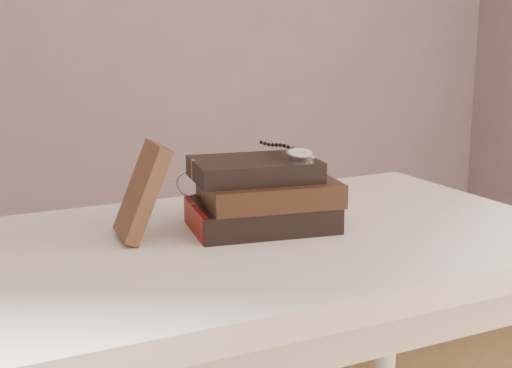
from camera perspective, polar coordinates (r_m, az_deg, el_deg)
name	(u,v)px	position (r m, az deg, el deg)	size (l,w,h in m)	color
table	(260,289)	(1.19, 0.29, -8.23)	(1.00, 0.60, 0.75)	white
book_stack	(262,196)	(1.19, 0.50, -0.96)	(0.25, 0.20, 0.11)	black
journal	(142,191)	(1.14, -8.95, -0.58)	(0.02, 0.10, 0.15)	#3E2818
pocket_watch	(298,154)	(1.18, 3.33, 2.40)	(0.06, 0.15, 0.02)	silver
eyeglasses	(203,182)	(1.24, -4.22, 0.12)	(0.11, 0.13, 0.05)	silver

